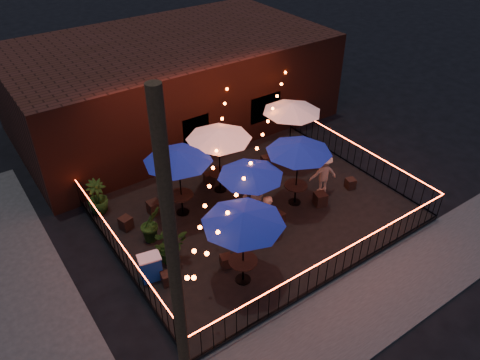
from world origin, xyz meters
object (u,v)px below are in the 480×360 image
object	(u,v)px
cafe_table_4	(299,148)
cooler	(150,267)
cafe_table_2	(251,172)
cafe_table_3	(219,135)
cafe_table_0	(243,219)
utility_pole	(175,278)
cafe_table_1	(178,157)
cafe_table_5	(292,108)

from	to	relation	value
cafe_table_4	cooler	bearing A→B (deg)	-176.47
cafe_table_2	cafe_table_3	distance (m)	2.33
cafe_table_0	cafe_table_3	distance (m)	4.67
utility_pole	cooler	world-z (taller)	utility_pole
utility_pole	cafe_table_0	size ratio (longest dim) A/B	3.06
cafe_table_1	cafe_table_5	bearing A→B (deg)	6.07
cafe_table_5	cafe_table_4	bearing A→B (deg)	-125.46
cafe_table_0	cafe_table_1	distance (m)	3.86
cafe_table_1	cafe_table_5	xyz separation A→B (m)	(5.38, 0.57, 0.00)
cafe_table_0	cafe_table_5	size ratio (longest dim) A/B	0.86
cafe_table_4	cafe_table_5	distance (m)	2.96
cafe_table_0	cafe_table_2	distance (m)	2.57
cafe_table_1	cafe_table_2	bearing A→B (deg)	-50.54
utility_pole	cafe_table_2	bearing A→B (deg)	40.42
cafe_table_1	cafe_table_2	distance (m)	2.48
cafe_table_2	cafe_table_4	bearing A→B (deg)	1.89
cooler	utility_pole	bearing A→B (deg)	-92.01
cafe_table_1	cafe_table_3	distance (m)	1.90
cafe_table_2	cafe_table_4	xyz separation A→B (m)	(2.09, 0.07, 0.14)
cafe_table_2	cooler	xyz separation A→B (m)	(-3.87, -0.30, -1.74)
utility_pole	cafe_table_2	distance (m)	6.49
utility_pole	cooler	distance (m)	5.16
cafe_table_5	cooler	xyz separation A→B (m)	(-7.68, -2.78, -1.91)
utility_pole	cafe_table_5	bearing A→B (deg)	37.34
cafe_table_1	cafe_table_3	size ratio (longest dim) A/B	0.93
cafe_table_0	cafe_table_4	bearing A→B (deg)	28.28
cafe_table_3	cafe_table_5	size ratio (longest dim) A/B	0.94
cafe_table_4	cafe_table_1	bearing A→B (deg)	153.31
cafe_table_2	cooler	bearing A→B (deg)	-175.59
cafe_table_2	cooler	distance (m)	4.26
cafe_table_0	cafe_table_1	xyz separation A→B (m)	(0.09, 3.86, -0.03)
cafe_table_1	cafe_table_0	bearing A→B (deg)	-91.33
cafe_table_3	cafe_table_5	distance (m)	3.53
utility_pole	cafe_table_0	bearing A→B (deg)	34.22
utility_pole	cafe_table_1	distance (m)	6.94
cafe_table_3	cafe_table_4	bearing A→B (deg)	-51.05
cafe_table_5	utility_pole	bearing A→B (deg)	-142.66
cafe_table_0	cafe_table_2	size ratio (longest dim) A/B	0.92
cafe_table_3	cooler	distance (m)	5.28
cafe_table_2	cafe_table_4	size ratio (longest dim) A/B	1.12
cafe_table_0	cafe_table_1	size ratio (longest dim) A/B	0.98
cafe_table_1	cafe_table_3	bearing A→B (deg)	11.85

